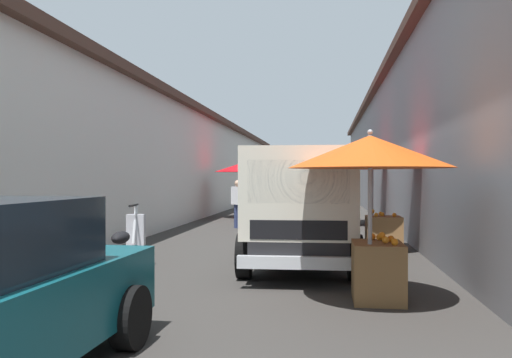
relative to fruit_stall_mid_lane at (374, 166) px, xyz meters
The scene contains 10 objects.
ground 4.52m from the fruit_stall_mid_lane, 36.59° to the left, with size 90.00×90.00×0.00m, color #33302D.
building_left_whitewash 10.88m from the fruit_stall_mid_lane, 59.28° to the left, with size 49.80×7.50×4.32m.
building_right_concrete 7.15m from the fruit_stall_mid_lane, 38.63° to the right, with size 49.80×7.50×5.22m.
fruit_stall_mid_lane is the anchor object (origin of this frame).
fruit_stall_near_right 6.36m from the fruit_stall_mid_lane, ahead, with size 2.71×2.71×2.46m.
fruit_stall_far_right 4.74m from the fruit_stall_mid_lane, behind, with size 2.11×2.11×2.23m.
fruit_stall_near_left 9.59m from the fruit_stall_mid_lane, 26.23° to the left, with size 2.36×2.36×2.29m.
delivery_truck 3.12m from the fruit_stall_mid_lane, 150.32° to the left, with size 4.98×2.10×2.08m.
vendor_by_crates 6.01m from the fruit_stall_mid_lane, 40.06° to the left, with size 0.44×0.49×1.52m.
parked_scooter 5.57m from the fruit_stall_mid_lane, 125.56° to the left, with size 1.69×0.42×1.14m.
Camera 1 is at (-1.20, -1.41, 1.62)m, focal length 35.85 mm.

